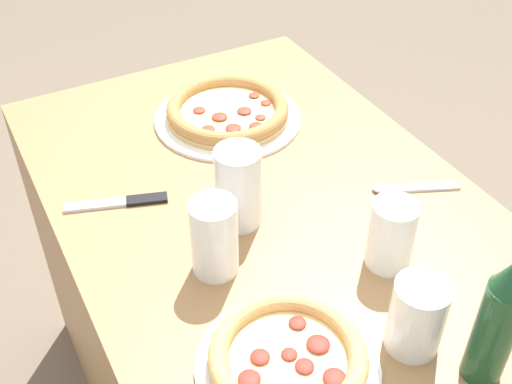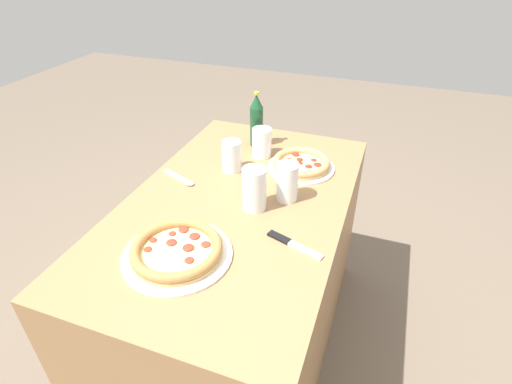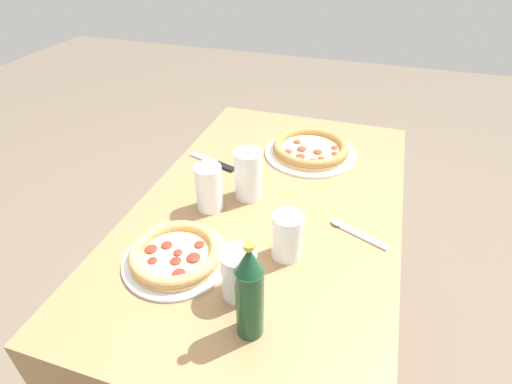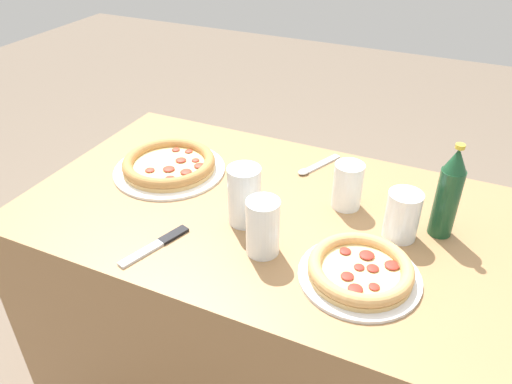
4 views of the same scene
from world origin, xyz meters
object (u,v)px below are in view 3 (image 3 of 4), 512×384
Objects in this scene: pizza_veggie at (176,255)px; glass_mango_juice at (209,190)px; glass_iced_tea at (248,177)px; pizza_pepperoni at (310,149)px; glass_water at (239,275)px; spoon at (352,231)px; knife at (214,162)px; glass_lemonade at (287,237)px; beer_bottle at (250,293)px.

glass_mango_juice is at bearing -178.58° from pizza_veggie.
pizza_veggie is at bearing -14.66° from glass_iced_tea.
pizza_pepperoni is 2.65× the size of glass_water.
pizza_pepperoni is 0.42m from spoon.
pizza_pepperoni is at bearing 118.33° from knife.
glass_mango_juice is 0.33m from glass_water.
glass_lemonade reaches higher than glass_water.
knife is at bearing -113.68° from spoon.
spoon is (-0.29, 0.22, -0.05)m from glass_water.
glass_water is (0.05, 0.18, 0.04)m from pizza_veggie.
knife is (-0.23, -0.08, -0.06)m from glass_mango_juice.
pizza_pepperoni is 0.76m from beer_bottle.
glass_mango_juice reaches higher than pizza_pepperoni.
pizza_veggie is 0.29m from beer_bottle.
glass_mango_juice is at bearing 20.20° from knife.
pizza_pepperoni is 0.33m from glass_iced_tea.
pizza_veggie is at bearing -67.59° from glass_lemonade.
glass_mango_juice is at bearing -145.57° from glass_water.
spoon is (-0.02, 0.41, -0.06)m from glass_mango_juice.
glass_water is at bearing 15.39° from glass_iced_tea.
pizza_veggie is 0.65m from pizza_pepperoni.
glass_water is (0.67, -0.03, 0.04)m from pizza_pepperoni.
pizza_pepperoni reaches higher than pizza_veggie.
pizza_veggie is at bearing -58.98° from spoon.
knife is (-0.59, -0.33, -0.11)m from beer_bottle.
pizza_pepperoni is 0.45m from glass_mango_juice.
pizza_pepperoni is at bearing 157.26° from glass_iced_tea.
spoon is (0.38, 0.19, -0.02)m from pizza_pepperoni.
glass_lemonade is at bearing 44.25° from knife.
glass_water is 0.37m from spoon.
pizza_pepperoni is at bearing -153.13° from spoon.
glass_water is (0.27, 0.19, -0.00)m from glass_mango_juice.
glass_water is at bearing -25.10° from glass_lemonade.
spoon is at bearing 156.24° from beer_bottle.
knife is at bearing -135.75° from glass_lemonade.
glass_iced_tea is 0.33m from spoon.
beer_bottle is (0.45, 0.15, 0.05)m from glass_iced_tea.
glass_iced_tea is 1.25× the size of glass_water.
glass_water is at bearing 75.37° from pizza_veggie.
glass_lemonade is 0.21m from spoon.
pizza_veggie is 0.82× the size of pizza_pepperoni.
spoon is (-0.14, 0.15, -0.05)m from glass_lemonade.
knife is (-0.35, -0.34, -0.06)m from glass_lemonade.
glass_mango_juice is 0.12m from glass_iced_tea.
glass_iced_tea is 0.48m from beer_bottle.
spoon is (-0.38, 0.17, -0.11)m from beer_bottle.
glass_iced_tea reaches higher than glass_mango_juice.
glass_lemonade reaches higher than pizza_pepperoni.
pizza_veggie is 2.15× the size of glass_lemonade.
glass_iced_tea is at bearing 165.34° from pizza_veggie.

